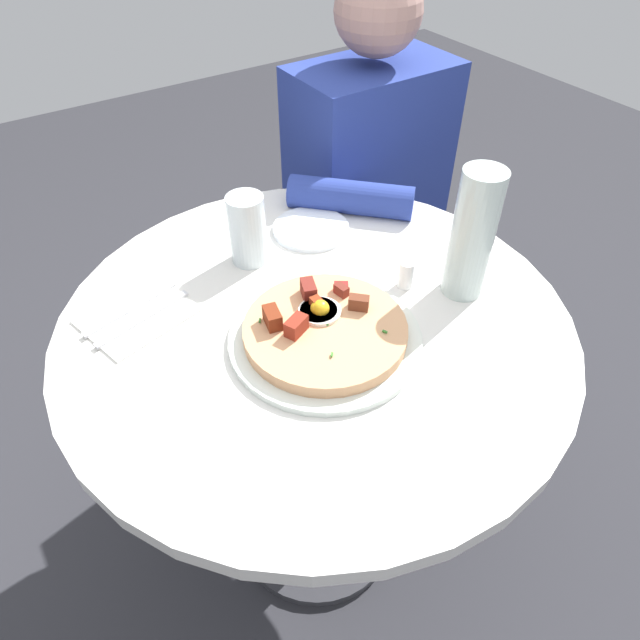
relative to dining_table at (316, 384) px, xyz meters
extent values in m
plane|color=#2D2D33|center=(0.00, 0.00, -0.55)|extent=(6.00, 6.00, 0.00)
cylinder|color=silver|center=(0.00, 0.00, 0.16)|extent=(0.86, 0.86, 0.03)
cylinder|color=#333338|center=(0.00, 0.00, -0.21)|extent=(0.10, 0.10, 0.69)
cylinder|color=#333338|center=(0.00, 0.00, -0.54)|extent=(0.39, 0.39, 0.02)
cube|color=#2D2D33|center=(0.45, 0.44, -0.33)|extent=(0.32, 0.28, 0.45)
cube|color=navy|center=(0.45, 0.44, 0.14)|extent=(0.38, 0.22, 0.48)
sphere|color=tan|center=(0.45, 0.44, 0.49)|extent=(0.19, 0.19, 0.19)
cylinder|color=navy|center=(0.25, 0.24, 0.20)|extent=(0.23, 0.24, 0.07)
cylinder|color=silver|center=(-0.02, -0.05, 0.18)|extent=(0.31, 0.31, 0.01)
cylinder|color=tan|center=(-0.02, -0.05, 0.19)|extent=(0.26, 0.26, 0.02)
cylinder|color=white|center=(-0.01, -0.02, 0.21)|extent=(0.06, 0.06, 0.01)
sphere|color=yellow|center=(-0.01, -0.02, 0.21)|extent=(0.02, 0.02, 0.02)
cylinder|color=white|center=(-0.01, -0.03, 0.21)|extent=(0.07, 0.07, 0.01)
sphere|color=yellow|center=(-0.01, -0.03, 0.21)|extent=(0.03, 0.03, 0.03)
cube|color=maroon|center=(-0.06, -0.04, 0.22)|extent=(0.04, 0.04, 0.03)
cube|color=maroon|center=(-0.01, -0.02, 0.22)|extent=(0.02, 0.03, 0.02)
cube|color=brown|center=(0.05, -0.05, 0.22)|extent=(0.04, 0.04, 0.02)
cube|color=maroon|center=(0.00, 0.02, 0.22)|extent=(0.03, 0.04, 0.03)
cube|color=maroon|center=(-0.08, -0.01, 0.22)|extent=(0.03, 0.04, 0.03)
cube|color=maroon|center=(0.05, -0.01, 0.21)|extent=(0.02, 0.03, 0.02)
cube|color=maroon|center=(0.05, 0.00, 0.21)|extent=(0.03, 0.02, 0.02)
cube|color=#387F2D|center=(-0.05, -0.12, 0.21)|extent=(0.01, 0.01, 0.00)
cube|color=#387F2D|center=(-0.02, -0.06, 0.21)|extent=(0.01, 0.01, 0.00)
cube|color=#387F2D|center=(-0.10, 0.01, 0.21)|extent=(0.01, 0.01, 0.00)
cube|color=#387F2D|center=(0.06, -0.05, 0.21)|extent=(0.01, 0.00, 0.00)
cube|color=#387F2D|center=(0.05, -0.12, 0.21)|extent=(0.01, 0.01, 0.00)
cylinder|color=white|center=(0.14, 0.22, 0.18)|extent=(0.15, 0.15, 0.01)
cube|color=white|center=(-0.25, 0.17, 0.17)|extent=(0.20, 0.18, 0.00)
cube|color=silver|center=(-0.24, 0.15, 0.18)|extent=(0.18, 0.06, 0.00)
cube|color=silver|center=(-0.25, 0.19, 0.18)|extent=(0.18, 0.06, 0.00)
cylinder|color=silver|center=(-0.01, 0.20, 0.24)|extent=(0.07, 0.07, 0.13)
cylinder|color=silver|center=(0.26, -0.08, 0.29)|extent=(0.07, 0.07, 0.23)
cylinder|color=white|center=(0.18, -0.02, 0.20)|extent=(0.03, 0.03, 0.05)
camera|label=1|loc=(-0.39, -0.59, 0.82)|focal=32.07mm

